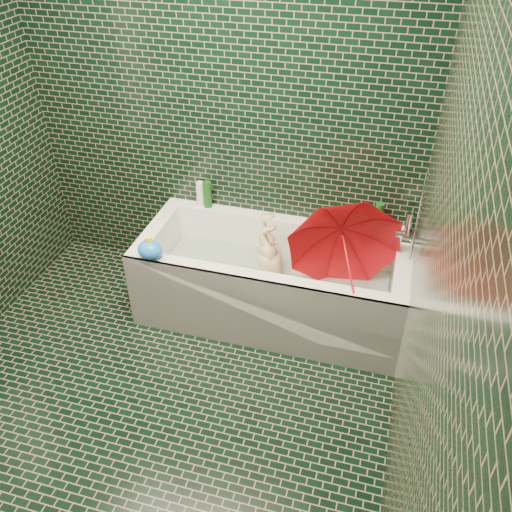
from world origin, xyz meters
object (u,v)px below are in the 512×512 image
(bathtub, at_px, (271,288))
(bath_toy, at_px, (150,249))
(umbrella, at_px, (347,259))
(rubber_duck, at_px, (361,224))
(child, at_px, (274,273))

(bathtub, height_order, bath_toy, bath_toy)
(umbrella, bearing_deg, rubber_duck, 70.46)
(child, distance_m, bath_toy, 0.83)
(rubber_duck, bearing_deg, bathtub, -159.16)
(bathtub, relative_size, bath_toy, 9.15)
(bathtub, relative_size, umbrella, 2.50)
(child, xyz_separation_m, umbrella, (0.47, -0.10, 0.28))
(bathtub, height_order, umbrella, umbrella)
(bathtub, xyz_separation_m, child, (0.01, 0.04, 0.10))
(bathtub, distance_m, umbrella, 0.61)
(child, bearing_deg, umbrella, 63.45)
(bathtub, distance_m, child, 0.11)
(rubber_duck, bearing_deg, bath_toy, -164.19)
(bathtub, xyz_separation_m, umbrella, (0.47, -0.06, 0.38))
(bath_toy, bearing_deg, bathtub, 44.30)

